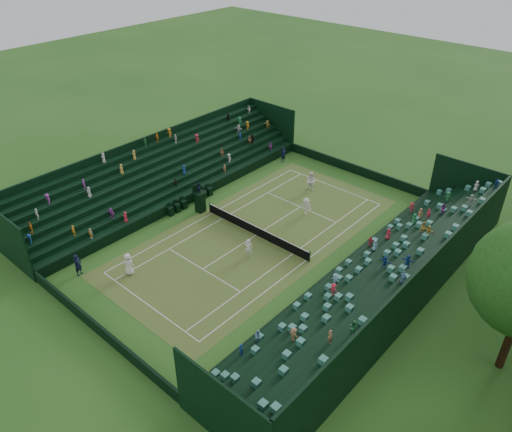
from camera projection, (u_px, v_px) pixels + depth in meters
The scene contains 17 objects.
ground at pixel (256, 235), 43.73m from camera, with size 160.00×160.00×0.00m, color #26591C.
court_surface at pixel (256, 235), 43.73m from camera, with size 12.97×26.77×0.01m, color #3C7226.
perimeter_wall_north at pixel (354, 169), 53.51m from camera, with size 17.17×0.20×1.00m, color black.
perimeter_wall_south at pixel (99, 329), 33.42m from camera, with size 17.17×0.20×1.00m, color black.
perimeter_wall_east at pixel (338, 271), 38.70m from camera, with size 0.20×31.77×1.00m, color black.
perimeter_wall_west at pixel (190, 198), 48.22m from camera, with size 0.20×31.77×1.00m, color black.
north_grandstand at pixel (388, 284), 35.80m from camera, with size 6.60×32.00×4.90m.
south_grandstand at pixel (162, 175), 50.01m from camera, with size 6.60×32.00×4.90m.
tennis_net at pixel (256, 230), 43.45m from camera, with size 11.67×0.10×1.06m.
umpire_chair at pixel (200, 199), 46.43m from camera, with size 0.97×0.97×3.06m.
courtside_chairs at pixel (190, 201), 47.91m from camera, with size 0.55×5.52×1.20m.
player_near_west at pixel (128, 264), 38.72m from camera, with size 0.92×0.60×1.89m, color white.
player_near_east at pixel (248, 248), 40.61m from camera, with size 0.64×0.42×1.77m, color white.
player_far_west at pixel (311, 182), 49.96m from camera, with size 0.98×0.76×2.02m, color white.
player_far_east at pixel (306, 206), 46.24m from camera, with size 1.10×0.64×1.71m, color white.
line_judge_north at pixel (283, 155), 55.56m from camera, with size 0.65×0.43×1.78m, color black.
line_judge_south at pixel (78, 265), 38.65m from camera, with size 0.69×0.45×1.88m, color black.
Camera 1 is at (23.94, -26.97, 24.80)m, focal length 35.00 mm.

